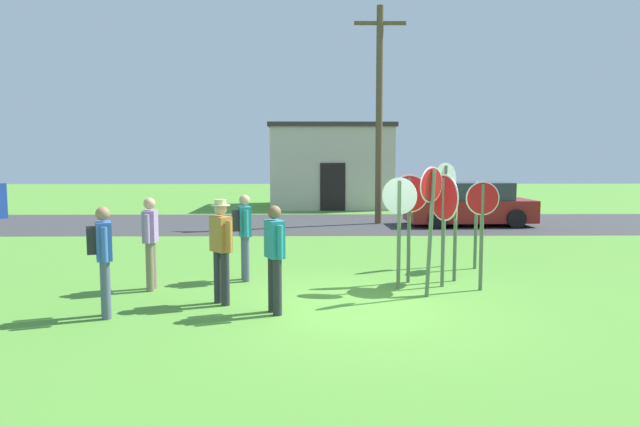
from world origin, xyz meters
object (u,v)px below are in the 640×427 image
at_px(stop_sign_nearest, 445,196).
at_px(stop_sign_tallest, 399,215).
at_px(stop_sign_rear_right, 476,210).
at_px(parked_car_on_street, 471,206).
at_px(person_with_sunhat, 275,253).
at_px(stop_sign_far_back, 482,218).
at_px(person_on_left, 221,245).
at_px(stop_sign_leaning_right, 431,211).
at_px(stop_sign_leaning_left, 444,210).
at_px(stop_sign_rear_left, 455,217).
at_px(person_in_teal, 150,238).
at_px(person_in_blue, 244,231).
at_px(person_near_signs, 103,254).
at_px(utility_pole, 379,111).
at_px(stop_sign_low_front, 409,209).

bearing_deg(stop_sign_nearest, stop_sign_tallest, -121.22).
bearing_deg(stop_sign_rear_right, parked_car_on_street, 75.55).
distance_m(stop_sign_nearest, person_with_sunhat, 5.17).
height_order(stop_sign_far_back, person_on_left, stop_sign_far_back).
height_order(stop_sign_far_back, stop_sign_rear_right, stop_sign_far_back).
height_order(stop_sign_leaning_right, stop_sign_nearest, stop_sign_nearest).
bearing_deg(stop_sign_rear_right, person_on_left, -149.53).
distance_m(stop_sign_far_back, stop_sign_leaning_right, 1.18).
xyz_separation_m(stop_sign_leaning_left, stop_sign_leaning_right, (-0.40, -0.83, 0.05)).
bearing_deg(stop_sign_rear_left, stop_sign_far_back, -69.28).
bearing_deg(stop_sign_nearest, person_in_teal, -159.80).
distance_m(stop_sign_leaning_left, stop_sign_leaning_right, 0.92).
bearing_deg(person_with_sunhat, stop_sign_tallest, 36.67).
xyz_separation_m(parked_car_on_street, person_in_teal, (-8.47, -9.65, 0.26)).
relative_size(parked_car_on_street, person_on_left, 2.51).
distance_m(parked_car_on_street, stop_sign_rear_right, 8.02).
height_order(stop_sign_rear_right, stop_sign_leaning_right, stop_sign_leaning_right).
height_order(stop_sign_leaning_right, person_in_teal, stop_sign_leaning_right).
distance_m(parked_car_on_street, person_in_blue, 11.23).
relative_size(stop_sign_far_back, person_near_signs, 1.18).
relative_size(stop_sign_far_back, stop_sign_leaning_right, 0.88).
height_order(utility_pole, person_in_teal, utility_pole).
height_order(stop_sign_leaning_left, stop_sign_nearest, stop_sign_nearest).
bearing_deg(stop_sign_leaning_left, person_in_blue, 171.29).
bearing_deg(stop_sign_leaning_right, parked_car_on_street, 71.23).
bearing_deg(utility_pole, stop_sign_rear_left, -87.48).
bearing_deg(stop_sign_low_front, stop_sign_far_back, -28.81).
height_order(stop_sign_leaning_left, stop_sign_tallest, stop_sign_leaning_left).
xyz_separation_m(utility_pole, stop_sign_nearest, (0.54, -8.08, -2.42)).
xyz_separation_m(stop_sign_far_back, person_with_sunhat, (-3.65, -1.53, -0.37)).
bearing_deg(person_in_teal, person_on_left, -36.00).
bearing_deg(utility_pole, stop_sign_leaning_right, -91.72).
distance_m(utility_pole, person_near_signs, 13.58).
xyz_separation_m(stop_sign_leaning_left, person_in_teal, (-5.37, -0.19, -0.50)).
distance_m(stop_sign_low_front, stop_sign_nearest, 1.90).
bearing_deg(stop_sign_rear_left, person_with_sunhat, -145.55).
height_order(stop_sign_low_front, stop_sign_rear_right, stop_sign_low_front).
xyz_separation_m(stop_sign_rear_right, stop_sign_tallest, (-1.95, -1.93, 0.10)).
height_order(stop_sign_rear_right, stop_sign_nearest, stop_sign_nearest).
xyz_separation_m(stop_sign_low_front, stop_sign_tallest, (-0.28, -0.59, -0.04)).
xyz_separation_m(stop_sign_low_front, person_with_sunhat, (-2.44, -2.20, -0.47)).
bearing_deg(stop_sign_leaning_right, stop_sign_far_back, 27.23).
relative_size(stop_sign_rear_right, person_in_teal, 1.13).
height_order(parked_car_on_street, stop_sign_leaning_right, stop_sign_leaning_right).
bearing_deg(stop_sign_nearest, person_with_sunhat, -132.61).
distance_m(stop_sign_rear_right, stop_sign_nearest, 0.73).
bearing_deg(person_on_left, stop_sign_rear_left, 21.94).
xyz_separation_m(stop_sign_leaning_right, person_in_blue, (-3.37, 1.41, -0.52)).
distance_m(person_in_teal, person_near_signs, 1.83).
height_order(parked_car_on_street, stop_sign_rear_left, stop_sign_rear_left).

